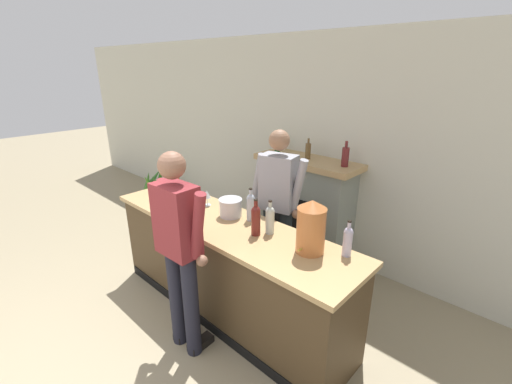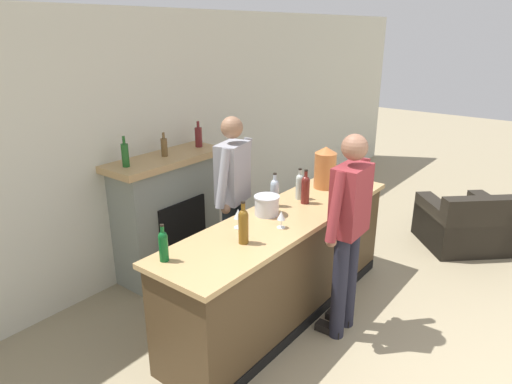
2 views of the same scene
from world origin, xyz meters
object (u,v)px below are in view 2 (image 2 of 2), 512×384
(armchair_black, at_px, (465,227))
(wine_bottle_rose_blush, at_px, (305,188))
(ice_bucket_steel, at_px, (267,205))
(wine_bottle_cabernet_heavy, at_px, (275,191))
(wine_glass_near_bucket, at_px, (281,216))
(wine_bottle_chardonnay_pale, at_px, (300,185))
(wine_bottle_port_short, at_px, (324,167))
(fireplace_stone, at_px, (168,214))
(wine_bottle_burgundy_dark, at_px, (163,245))
(copper_dispenser, at_px, (325,167))
(person_customer, at_px, (348,228))
(person_bartender, at_px, (233,197))
(wine_bottle_merlot_tall, at_px, (243,225))
(wine_glass_front_left, at_px, (238,215))

(armchair_black, distance_m, wine_bottle_rose_blush, 2.50)
(ice_bucket_steel, distance_m, wine_bottle_cabernet_heavy, 0.23)
(wine_glass_near_bucket, bearing_deg, wine_bottle_rose_blush, 13.59)
(wine_bottle_cabernet_heavy, height_order, wine_bottle_rose_blush, wine_bottle_rose_blush)
(armchair_black, xyz_separation_m, wine_bottle_rose_blush, (-2.12, 1.00, 0.87))
(wine_bottle_chardonnay_pale, height_order, wine_bottle_port_short, wine_bottle_chardonnay_pale)
(fireplace_stone, bearing_deg, wine_bottle_burgundy_dark, -132.05)
(wine_bottle_rose_blush, distance_m, wine_glass_near_bucket, 0.62)
(copper_dispenser, xyz_separation_m, wine_bottle_burgundy_dark, (-2.09, 0.10, -0.09))
(ice_bucket_steel, bearing_deg, wine_bottle_chardonnay_pale, -1.38)
(person_customer, bearing_deg, wine_bottle_cabernet_heavy, 86.89)
(person_bartender, distance_m, wine_bottle_burgundy_dark, 1.38)
(wine_glass_near_bucket, bearing_deg, copper_dispenser, 11.58)
(person_bartender, distance_m, copper_dispenser, 1.00)
(armchair_black, relative_size, wine_bottle_merlot_tall, 3.60)
(wine_bottle_burgundy_dark, distance_m, wine_bottle_rose_blush, 1.59)
(wine_glass_front_left, bearing_deg, wine_bottle_cabernet_heavy, 4.98)
(copper_dispenser, relative_size, wine_bottle_chardonnay_pale, 1.42)
(ice_bucket_steel, xyz_separation_m, wine_glass_near_bucket, (-0.16, -0.26, 0.01))
(wine_bottle_cabernet_heavy, bearing_deg, wine_glass_front_left, -175.02)
(wine_bottle_chardonnay_pale, relative_size, wine_glass_near_bucket, 2.06)
(fireplace_stone, bearing_deg, wine_bottle_rose_blush, -72.02)
(person_customer, height_order, wine_bottle_burgundy_dark, person_customer)
(ice_bucket_steel, bearing_deg, fireplace_stone, 90.67)
(person_bartender, bearing_deg, wine_glass_front_left, -136.27)
(wine_bottle_merlot_tall, height_order, wine_glass_near_bucket, wine_bottle_merlot_tall)
(fireplace_stone, distance_m, wine_bottle_merlot_tall, 1.67)
(wine_glass_near_bucket, bearing_deg, fireplace_stone, 84.88)
(ice_bucket_steel, height_order, wine_bottle_rose_blush, wine_bottle_rose_blush)
(copper_dispenser, bearing_deg, wine_bottle_chardonnay_pale, 176.76)
(person_bartender, relative_size, wine_bottle_cabernet_heavy, 5.56)
(ice_bucket_steel, relative_size, wine_bottle_chardonnay_pale, 0.74)
(person_customer, bearing_deg, wine_bottle_port_short, 38.65)
(wine_bottle_chardonnay_pale, xyz_separation_m, wine_bottle_cabernet_heavy, (-0.31, 0.08, 0.01))
(wine_glass_front_left, bearing_deg, wine_bottle_rose_blush, -9.22)
(person_bartender, distance_m, wine_bottle_port_short, 1.12)
(wine_bottle_merlot_tall, distance_m, wine_glass_near_bucket, 0.42)
(person_customer, xyz_separation_m, wine_bottle_cabernet_heavy, (0.04, 0.78, 0.14))
(person_bartender, bearing_deg, fireplace_stone, 102.52)
(armchair_black, bearing_deg, wine_bottle_burgundy_dark, 162.26)
(ice_bucket_steel, bearing_deg, wine_bottle_cabernet_heavy, 17.33)
(person_customer, xyz_separation_m, wine_bottle_burgundy_dark, (-1.30, 0.78, 0.12))
(wine_bottle_chardonnay_pale, bearing_deg, fireplace_stone, 111.91)
(wine_bottle_chardonnay_pale, bearing_deg, ice_bucket_steel, 178.62)
(copper_dispenser, height_order, wine_glass_near_bucket, copper_dispenser)
(copper_dispenser, bearing_deg, wine_bottle_port_short, 30.99)
(wine_bottle_chardonnay_pale, xyz_separation_m, wine_bottle_burgundy_dark, (-1.65, 0.08, -0.01))
(wine_bottle_chardonnay_pale, distance_m, wine_glass_near_bucket, 0.72)
(wine_glass_front_left, bearing_deg, wine_bottle_burgundy_dark, 176.00)
(fireplace_stone, bearing_deg, person_customer, -84.85)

